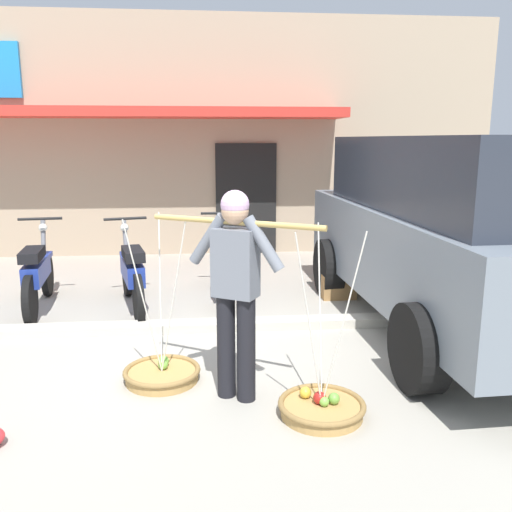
{
  "coord_description": "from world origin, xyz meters",
  "views": [
    {
      "loc": [
        -0.05,
        -5.04,
        2.07
      ],
      "look_at": [
        0.49,
        0.6,
        0.85
      ],
      "focal_mm": 38.13,
      "sensor_mm": 36.0,
      "label": 1
    }
  ],
  "objects_px": {
    "motorcycle_nearest_shop": "(38,274)",
    "motorcycle_third_in_row": "(222,264)",
    "fruit_vendor": "(236,282)",
    "parked_truck": "(453,229)",
    "fruit_basket_left_side": "(322,407)",
    "fruit_basket_right_side": "(162,373)",
    "wooden_crate": "(337,285)",
    "motorcycle_second_in_row": "(132,274)"
  },
  "relations": [
    {
      "from": "motorcycle_nearest_shop",
      "to": "motorcycle_third_in_row",
      "type": "height_order",
      "value": "same"
    },
    {
      "from": "fruit_vendor",
      "to": "parked_truck",
      "type": "distance_m",
      "value": 2.81
    },
    {
      "from": "fruit_basket_left_side",
      "to": "motorcycle_nearest_shop",
      "type": "height_order",
      "value": "fruit_basket_left_side"
    },
    {
      "from": "fruit_vendor",
      "to": "fruit_basket_right_side",
      "type": "xyz_separation_m",
      "value": [
        -0.63,
        0.37,
        -0.9
      ]
    },
    {
      "from": "fruit_vendor",
      "to": "fruit_basket_right_side",
      "type": "relative_size",
      "value": 1.17
    },
    {
      "from": "fruit_basket_left_side",
      "to": "wooden_crate",
      "type": "bearing_deg",
      "value": 74.15
    },
    {
      "from": "fruit_basket_left_side",
      "to": "parked_truck",
      "type": "height_order",
      "value": "parked_truck"
    },
    {
      "from": "parked_truck",
      "to": "wooden_crate",
      "type": "xyz_separation_m",
      "value": [
        -0.9,
        1.34,
        -0.97
      ]
    },
    {
      "from": "fruit_vendor",
      "to": "motorcycle_third_in_row",
      "type": "bearing_deg",
      "value": 90.29
    },
    {
      "from": "fruit_basket_left_side",
      "to": "motorcycle_third_in_row",
      "type": "relative_size",
      "value": 0.8
    },
    {
      "from": "motorcycle_nearest_shop",
      "to": "motorcycle_second_in_row",
      "type": "xyz_separation_m",
      "value": [
        1.14,
        -0.08,
        0.0
      ]
    },
    {
      "from": "fruit_basket_left_side",
      "to": "motorcycle_second_in_row",
      "type": "relative_size",
      "value": 0.81
    },
    {
      "from": "fruit_basket_right_side",
      "to": "parked_truck",
      "type": "relative_size",
      "value": 0.3
    },
    {
      "from": "fruit_basket_right_side",
      "to": "motorcycle_third_in_row",
      "type": "distance_m",
      "value": 2.61
    },
    {
      "from": "fruit_basket_left_side",
      "to": "wooden_crate",
      "type": "xyz_separation_m",
      "value": [
        0.89,
        3.13,
        0.09
      ]
    },
    {
      "from": "fruit_basket_left_side",
      "to": "parked_truck",
      "type": "relative_size",
      "value": 0.3
    },
    {
      "from": "wooden_crate",
      "to": "motorcycle_second_in_row",
      "type": "bearing_deg",
      "value": -174.05
    },
    {
      "from": "motorcycle_nearest_shop",
      "to": "fruit_vendor",
      "type": "bearing_deg",
      "value": -48.36
    },
    {
      "from": "motorcycle_second_in_row",
      "to": "parked_truck",
      "type": "relative_size",
      "value": 0.37
    },
    {
      "from": "fruit_basket_left_side",
      "to": "motorcycle_second_in_row",
      "type": "bearing_deg",
      "value": 121.77
    },
    {
      "from": "fruit_basket_right_side",
      "to": "motorcycle_nearest_shop",
      "type": "xyz_separation_m",
      "value": [
        -1.65,
        2.19,
        0.38
      ]
    },
    {
      "from": "fruit_vendor",
      "to": "wooden_crate",
      "type": "xyz_separation_m",
      "value": [
        1.52,
        2.76,
        -0.82
      ]
    },
    {
      "from": "motorcycle_nearest_shop",
      "to": "wooden_crate",
      "type": "distance_m",
      "value": 3.81
    },
    {
      "from": "fruit_basket_right_side",
      "to": "parked_truck",
      "type": "xyz_separation_m",
      "value": [
        3.05,
        1.05,
        1.06
      ]
    },
    {
      "from": "fruit_basket_right_side",
      "to": "wooden_crate",
      "type": "bearing_deg",
      "value": 48.07
    },
    {
      "from": "fruit_vendor",
      "to": "parked_truck",
      "type": "relative_size",
      "value": 0.35
    },
    {
      "from": "motorcycle_third_in_row",
      "to": "fruit_vendor",
      "type": "bearing_deg",
      "value": -89.71
    },
    {
      "from": "fruit_vendor",
      "to": "fruit_basket_right_side",
      "type": "height_order",
      "value": "fruit_vendor"
    },
    {
      "from": "fruit_vendor",
      "to": "motorcycle_nearest_shop",
      "type": "bearing_deg",
      "value": 131.64
    },
    {
      "from": "motorcycle_second_in_row",
      "to": "fruit_basket_left_side",
      "type": "bearing_deg",
      "value": -58.23
    },
    {
      "from": "fruit_vendor",
      "to": "wooden_crate",
      "type": "height_order",
      "value": "fruit_vendor"
    },
    {
      "from": "motorcycle_nearest_shop",
      "to": "parked_truck",
      "type": "relative_size",
      "value": 0.37
    },
    {
      "from": "motorcycle_nearest_shop",
      "to": "wooden_crate",
      "type": "xyz_separation_m",
      "value": [
        3.8,
        0.2,
        -0.29
      ]
    },
    {
      "from": "fruit_vendor",
      "to": "motorcycle_nearest_shop",
      "type": "height_order",
      "value": "fruit_vendor"
    },
    {
      "from": "fruit_basket_left_side",
      "to": "fruit_basket_right_side",
      "type": "distance_m",
      "value": 1.46
    },
    {
      "from": "motorcycle_nearest_shop",
      "to": "motorcycle_third_in_row",
      "type": "relative_size",
      "value": 1.0
    },
    {
      "from": "motorcycle_third_in_row",
      "to": "parked_truck",
      "type": "height_order",
      "value": "parked_truck"
    },
    {
      "from": "fruit_basket_right_side",
      "to": "motorcycle_third_in_row",
      "type": "height_order",
      "value": "fruit_basket_right_side"
    },
    {
      "from": "fruit_vendor",
      "to": "motorcycle_second_in_row",
      "type": "xyz_separation_m",
      "value": [
        -1.14,
        2.48,
        -0.52
      ]
    },
    {
      "from": "fruit_basket_right_side",
      "to": "motorcycle_second_in_row",
      "type": "height_order",
      "value": "fruit_basket_right_side"
    },
    {
      "from": "fruit_basket_left_side",
      "to": "motorcycle_third_in_row",
      "type": "bearing_deg",
      "value": 101.22
    },
    {
      "from": "fruit_basket_left_side",
      "to": "fruit_basket_right_side",
      "type": "bearing_deg",
      "value": 149.63
    }
  ]
}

